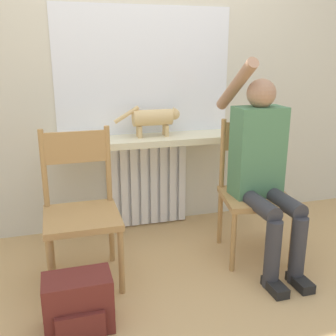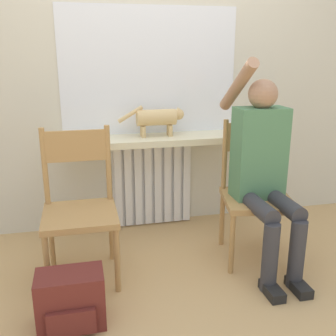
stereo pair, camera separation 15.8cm
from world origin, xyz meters
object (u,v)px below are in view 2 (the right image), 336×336
(person, at_px, (264,166))
(backpack, at_px, (71,300))
(chair_left, at_px, (79,205))
(chair_right, at_px, (256,191))
(cat, at_px, (158,118))

(person, bearing_deg, backpack, -162.55)
(chair_left, height_order, chair_right, same)
(chair_left, distance_m, cat, 0.98)
(chair_left, bearing_deg, chair_right, 0.09)
(person, bearing_deg, chair_left, 174.76)
(chair_right, relative_size, cat, 1.84)
(chair_right, relative_size, backpack, 2.72)
(cat, bearing_deg, chair_left, -136.73)
(chair_left, xyz_separation_m, cat, (0.64, 0.60, 0.44))
(chair_left, distance_m, person, 1.23)
(chair_left, relative_size, backpack, 2.72)
(chair_right, distance_m, cat, 0.94)
(chair_left, bearing_deg, person, -5.11)
(chair_left, relative_size, person, 0.69)
(backpack, bearing_deg, chair_left, 82.03)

